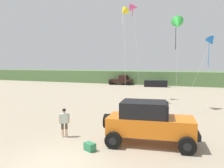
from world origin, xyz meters
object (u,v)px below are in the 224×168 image
(person_watching, at_px, (64,121))
(kite_purple_stunt, at_px, (124,12))
(cooler_box, at_px, (90,147))
(distant_pickup, at_px, (121,80))
(jeep, at_px, (149,122))
(kite_pink_ribbon, at_px, (178,24))
(kite_orange_streamer, at_px, (211,42))
(kite_green_box, at_px, (134,7))
(distant_sedan, at_px, (156,84))

(person_watching, xyz_separation_m, kite_purple_stunt, (-0.49, 11.90, 8.65))
(cooler_box, distance_m, kite_purple_stunt, 16.45)
(distant_pickup, bearing_deg, jeep, -68.04)
(kite_pink_ribbon, distance_m, kite_orange_streamer, 3.28)
(distant_pickup, distance_m, kite_pink_ribbon, 26.49)
(kite_purple_stunt, bearing_deg, distant_pickup, 110.20)
(distant_pickup, bearing_deg, cooler_box, -72.89)
(person_watching, height_order, kite_green_box, kite_green_box)
(kite_pink_ribbon, relative_size, kite_orange_streamer, 1.30)
(cooler_box, bearing_deg, distant_pickup, 131.62)
(jeep, relative_size, distant_sedan, 1.19)
(distant_pickup, bearing_deg, kite_green_box, -66.26)
(distant_sedan, distance_m, kite_purple_stunt, 21.13)
(jeep, bearing_deg, person_watching, -172.39)
(kite_orange_streamer, bearing_deg, kite_green_box, 154.19)
(kite_pink_ribbon, bearing_deg, person_watching, -115.29)
(person_watching, relative_size, cooler_box, 2.98)
(jeep, distance_m, kite_pink_ribbon, 12.05)
(person_watching, bearing_deg, kite_orange_streamer, 54.31)
(person_watching, relative_size, distant_pickup, 0.35)
(kite_green_box, height_order, kite_orange_streamer, kite_green_box)
(distant_pickup, xyz_separation_m, kite_orange_streamer, (16.00, -21.67, 5.21))
(person_watching, height_order, distant_pickup, distant_pickup)
(person_watching, distance_m, kite_purple_stunt, 14.71)
(distant_pickup, distance_m, kite_green_box, 21.68)
(kite_green_box, distance_m, kite_pink_ribbon, 7.47)
(distant_sedan, height_order, kite_purple_stunt, kite_purple_stunt)
(person_watching, bearing_deg, kite_purple_stunt, 92.37)
(distant_sedan, relative_size, kite_purple_stunt, 0.41)
(person_watching, xyz_separation_m, distant_pickup, (-8.12, 32.64, 0.00))
(person_watching, relative_size, kite_green_box, 0.15)
(cooler_box, bearing_deg, kite_pink_ribbon, 101.70)
(distant_sedan, bearing_deg, distant_pickup, 157.71)
(cooler_box, bearing_deg, distant_sedan, 119.92)
(cooler_box, relative_size, kite_orange_streamer, 0.08)
(cooler_box, relative_size, kite_green_box, 0.05)
(kite_orange_streamer, bearing_deg, kite_purple_stunt, 173.67)
(kite_purple_stunt, bearing_deg, jeep, -64.89)
(distant_pickup, xyz_separation_m, kite_pink_ribbon, (13.19, -21.93, 6.86))
(distant_sedan, bearing_deg, kite_orange_streamer, -76.69)
(jeep, relative_size, kite_orange_streamer, 0.75)
(kite_orange_streamer, bearing_deg, cooler_box, -114.33)
(distant_sedan, relative_size, kite_orange_streamer, 0.63)
(kite_green_box, bearing_deg, distant_sedan, 91.40)
(kite_purple_stunt, bearing_deg, kite_orange_streamer, -6.33)
(kite_green_box, bearing_deg, person_watching, -88.69)
(distant_pickup, height_order, kite_pink_ribbon, kite_pink_ribbon)
(kite_pink_ribbon, relative_size, kite_purple_stunt, 0.85)
(distant_sedan, height_order, kite_pink_ribbon, kite_pink_ribbon)
(kite_purple_stunt, bearing_deg, kite_pink_ribbon, -12.02)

